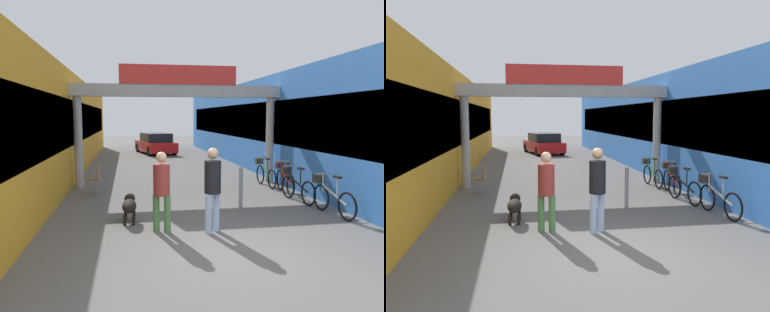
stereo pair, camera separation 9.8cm
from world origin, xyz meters
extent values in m
plane|color=#605E5B|center=(0.00, 0.00, 0.00)|extent=(80.00, 80.00, 0.00)
cube|color=gold|center=(-5.10, 11.00, 1.97)|extent=(3.00, 26.00, 3.94)
cube|color=black|center=(-3.62, 11.00, 2.17)|extent=(0.04, 23.40, 1.58)
cube|color=blue|center=(5.10, 11.00, 1.97)|extent=(3.00, 26.00, 3.94)
cube|color=black|center=(3.62, 11.00, 2.17)|extent=(0.04, 23.40, 1.58)
cylinder|color=#B2B2B2|center=(-3.35, 6.69, 1.52)|extent=(0.28, 0.28, 3.05)
cylinder|color=#B2B2B2|center=(3.35, 6.69, 1.52)|extent=(0.28, 0.28, 3.05)
cube|color=#B2B2B2|center=(0.00, 6.69, 3.25)|extent=(7.40, 0.44, 0.41)
cube|color=red|center=(0.00, 6.49, 3.78)|extent=(3.96, 0.10, 0.64)
cylinder|color=#4C7F47|center=(-1.18, 1.41, 0.39)|extent=(0.19, 0.19, 0.77)
cylinder|color=#4C7F47|center=(-0.96, 1.31, 0.39)|extent=(0.19, 0.19, 0.77)
cylinder|color=#99332D|center=(-1.07, 1.36, 1.09)|extent=(0.45, 0.45, 0.64)
sphere|color=beige|center=(-1.07, 1.36, 1.55)|extent=(0.29, 0.29, 0.22)
cylinder|color=#A5BFE0|center=(-0.13, 1.11, 0.41)|extent=(0.20, 0.20, 0.81)
cylinder|color=#A5BFE0|center=(0.06, 1.26, 0.41)|extent=(0.20, 0.20, 0.81)
cylinder|color=black|center=(-0.04, 1.19, 1.15)|extent=(0.48, 0.48, 0.67)
sphere|color=tan|center=(-0.04, 1.19, 1.63)|extent=(0.32, 0.32, 0.23)
ellipsoid|color=black|center=(-1.72, 2.18, 0.38)|extent=(0.35, 0.74, 0.29)
sphere|color=black|center=(-1.71, 2.51, 0.48)|extent=(0.26, 0.26, 0.25)
sphere|color=white|center=(-1.71, 2.40, 0.36)|extent=(0.18, 0.18, 0.18)
cylinder|color=black|center=(-1.81, 2.41, 0.12)|extent=(0.07, 0.07, 0.23)
cylinder|color=black|center=(-1.62, 2.40, 0.12)|extent=(0.07, 0.07, 0.23)
cylinder|color=black|center=(-1.83, 1.97, 0.12)|extent=(0.07, 0.07, 0.23)
cylinder|color=black|center=(-1.64, 1.96, 0.12)|extent=(0.07, 0.07, 0.23)
torus|color=black|center=(3.09, 2.48, 0.34)|extent=(0.11, 0.67, 0.67)
torus|color=black|center=(3.17, 1.47, 0.34)|extent=(0.11, 0.67, 0.67)
cube|color=beige|center=(3.13, 1.98, 0.52)|extent=(0.12, 0.94, 0.34)
cylinder|color=beige|center=(3.14, 1.86, 0.74)|extent=(0.03, 0.03, 0.42)
cube|color=black|center=(3.14, 1.86, 0.96)|extent=(0.12, 0.23, 0.05)
cylinder|color=beige|center=(3.09, 2.42, 0.72)|extent=(0.03, 0.03, 0.46)
cylinder|color=gray|center=(3.09, 2.42, 0.96)|extent=(0.46, 0.07, 0.03)
cube|color=#332D28|center=(3.07, 2.62, 0.80)|extent=(0.26, 0.22, 0.20)
torus|color=black|center=(2.86, 3.98, 0.34)|extent=(0.13, 0.67, 0.67)
torus|color=black|center=(2.99, 2.96, 0.34)|extent=(0.13, 0.67, 0.67)
cube|color=black|center=(2.93, 3.47, 0.52)|extent=(0.15, 0.94, 0.34)
cylinder|color=black|center=(2.94, 3.35, 0.74)|extent=(0.04, 0.04, 0.42)
cube|color=black|center=(2.94, 3.35, 0.96)|extent=(0.13, 0.23, 0.05)
cylinder|color=black|center=(2.87, 3.92, 0.72)|extent=(0.04, 0.04, 0.46)
cylinder|color=gray|center=(2.87, 3.92, 0.96)|extent=(0.46, 0.08, 0.03)
cube|color=#332D28|center=(2.85, 4.12, 0.80)|extent=(0.26, 0.23, 0.20)
torus|color=black|center=(3.13, 5.18, 0.34)|extent=(0.11, 0.67, 0.67)
torus|color=black|center=(3.03, 4.16, 0.34)|extent=(0.11, 0.67, 0.67)
cube|color=red|center=(3.08, 4.67, 0.52)|extent=(0.13, 0.94, 0.34)
cylinder|color=red|center=(3.07, 4.55, 0.74)|extent=(0.03, 0.03, 0.42)
cube|color=black|center=(3.07, 4.55, 0.96)|extent=(0.12, 0.23, 0.05)
cylinder|color=red|center=(3.13, 5.12, 0.72)|extent=(0.03, 0.03, 0.46)
cylinder|color=gray|center=(3.13, 5.12, 0.96)|extent=(0.46, 0.07, 0.03)
cube|color=#332D28|center=(3.14, 5.32, 0.80)|extent=(0.26, 0.22, 0.20)
torus|color=black|center=(2.89, 6.37, 0.34)|extent=(0.07, 0.67, 0.67)
torus|color=black|center=(2.92, 5.35, 0.34)|extent=(0.07, 0.67, 0.67)
cube|color=#338C4C|center=(2.91, 5.86, 0.52)|extent=(0.06, 0.94, 0.34)
cylinder|color=#338C4C|center=(2.91, 5.74, 0.74)|extent=(0.03, 0.03, 0.42)
cube|color=black|center=(2.91, 5.74, 0.96)|extent=(0.11, 0.22, 0.05)
cylinder|color=#338C4C|center=(2.90, 6.31, 0.72)|extent=(0.03, 0.03, 0.46)
cylinder|color=gray|center=(2.90, 6.31, 0.96)|extent=(0.46, 0.04, 0.03)
cube|color=#332D28|center=(2.89, 6.51, 0.80)|extent=(0.25, 0.21, 0.20)
cylinder|color=gray|center=(1.13, 3.00, 0.51)|extent=(0.10, 0.10, 1.01)
sphere|color=gray|center=(1.13, 3.00, 1.04)|extent=(0.10, 0.10, 0.10)
cylinder|color=gray|center=(-3.00, 5.34, 0.23)|extent=(0.03, 0.03, 0.45)
cylinder|color=gray|center=(-2.98, 5.68, 0.23)|extent=(0.03, 0.03, 0.45)
cylinder|color=gray|center=(-2.66, 5.32, 0.23)|extent=(0.03, 0.03, 0.45)
cylinder|color=gray|center=(-2.64, 5.66, 0.23)|extent=(0.03, 0.03, 0.45)
cube|color=olive|center=(-2.82, 5.50, 0.47)|extent=(0.43, 0.43, 0.04)
cube|color=olive|center=(-2.64, 5.49, 0.69)|extent=(0.07, 0.40, 0.40)
cube|color=red|center=(0.03, 17.97, 0.48)|extent=(2.54, 4.28, 0.60)
cube|color=#1E2328|center=(0.07, 17.83, 1.06)|extent=(2.00, 2.48, 0.55)
cylinder|color=black|center=(-1.04, 19.23, 0.30)|extent=(0.32, 0.63, 0.60)
cylinder|color=black|center=(0.51, 19.56, 0.30)|extent=(0.32, 0.63, 0.60)
cylinder|color=black|center=(-0.44, 16.39, 0.30)|extent=(0.32, 0.63, 0.60)
cylinder|color=black|center=(1.11, 16.72, 0.30)|extent=(0.32, 0.63, 0.60)
camera|label=1|loc=(-1.74, -6.15, 2.37)|focal=35.00mm
camera|label=2|loc=(-1.64, -6.17, 2.37)|focal=35.00mm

